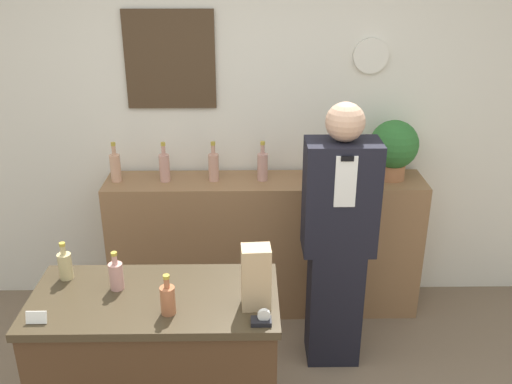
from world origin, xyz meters
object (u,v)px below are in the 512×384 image
object	(u,v)px
potted_plant	(394,147)
paper_bag	(256,277)
shopkeeper	(338,241)
tape_dispenser	(262,319)

from	to	relation	value
potted_plant	paper_bag	xyz separation A→B (m)	(-0.94, -1.40, -0.14)
shopkeeper	paper_bag	bearing A→B (deg)	-121.56
potted_plant	paper_bag	size ratio (longest dim) A/B	1.34
tape_dispenser	shopkeeper	bearing A→B (deg)	63.34
shopkeeper	paper_bag	xyz separation A→B (m)	(-0.50, -0.81, 0.25)
potted_plant	tape_dispenser	size ratio (longest dim) A/B	4.49
paper_bag	tape_dispenser	size ratio (longest dim) A/B	3.35
paper_bag	shopkeeper	bearing A→B (deg)	58.44
shopkeeper	tape_dispenser	bearing A→B (deg)	-116.66
shopkeeper	tape_dispenser	xyz separation A→B (m)	(-0.47, -0.94, 0.12)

